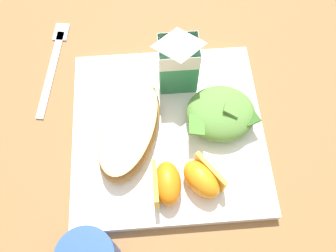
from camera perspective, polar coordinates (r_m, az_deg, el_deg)
The scene contains 8 objects.
ground at distance 0.56m, azimuth -0.00°, elevation -1.16°, with size 3.00×3.00×0.00m, color olive.
white_plate at distance 0.55m, azimuth -0.00°, elevation -0.82°, with size 0.28×0.28×0.02m, color white.
cheesy_pizza_bread at distance 0.53m, azimuth -6.00°, elevation 0.22°, with size 0.12×0.19×0.04m.
green_salad_pile at distance 0.54m, azimuth 8.12°, elevation 1.99°, with size 0.10×0.09×0.05m.
milk_carton at distance 0.54m, azimuth 1.61°, elevation 10.35°, with size 0.06×0.05×0.11m.
orange_wedge_front at distance 0.49m, azimuth -0.26°, elevation -8.80°, with size 0.04×0.06×0.04m.
orange_wedge_middle at distance 0.50m, azimuth 5.30°, elevation -8.05°, with size 0.06×0.07×0.04m.
metal_fork at distance 0.65m, azimuth -17.16°, elevation 9.73°, with size 0.05×0.19×0.01m.
Camera 1 is at (-0.02, -0.23, 0.51)m, focal length 39.57 mm.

